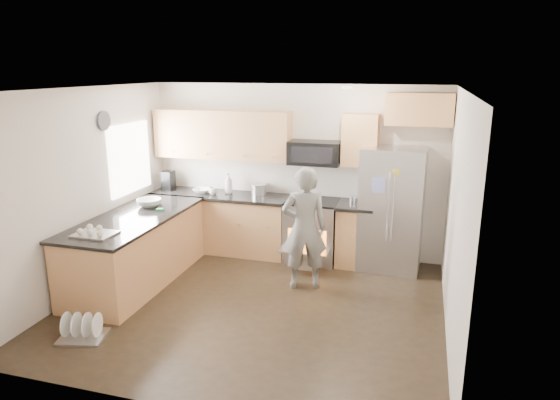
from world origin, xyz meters
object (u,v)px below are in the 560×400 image
(dish_rack, at_px, (83,331))
(refrigerator, at_px, (392,209))
(person, at_px, (304,228))
(stove_range, at_px, (312,217))

(dish_rack, bearing_deg, refrigerator, 44.18)
(person, xyz_separation_m, dish_rack, (-1.98, -1.95, -0.73))
(stove_range, relative_size, person, 1.10)
(stove_range, height_order, refrigerator, stove_range)
(refrigerator, height_order, dish_rack, refrigerator)
(person, height_order, dish_rack, person)
(refrigerator, bearing_deg, dish_rack, -132.60)
(refrigerator, distance_m, person, 1.43)
(refrigerator, bearing_deg, stove_range, -176.41)
(refrigerator, relative_size, dish_rack, 3.21)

